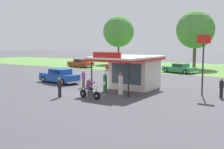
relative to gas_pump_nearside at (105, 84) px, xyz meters
name	(u,v)px	position (x,y,z in m)	size (l,w,h in m)	color
ground_plane	(89,93)	(-1.20, -0.65, -0.84)	(300.00, 300.00, 0.00)	#424247
grass_verge_strip	(194,68)	(-1.20, 29.35, -0.84)	(120.00, 24.00, 0.01)	#56843D
service_station_kiosk	(133,70)	(0.76, 3.56, 0.93)	(4.46, 6.76, 3.51)	beige
gas_pump_nearside	(105,84)	(0.00, 0.00, 0.00)	(0.44, 0.44, 1.85)	slate
gas_pump_offside	(121,85)	(1.53, 0.00, 0.01)	(0.44, 0.44, 1.88)	slate
motorcycle_with_rider	(89,90)	(0.24, -2.46, -0.19)	(2.14, 0.72, 1.58)	black
featured_classic_sedan	(59,76)	(-7.80, 2.65, -0.13)	(5.31, 2.51, 1.52)	#19479E
parked_car_back_row_centre	(123,66)	(-9.24, 18.37, -0.16)	(5.46, 2.85, 1.47)	#993819
parked_car_back_row_centre_right	(81,63)	(-18.88, 19.70, -0.15)	(5.63, 2.73, 1.48)	#993819
parked_car_back_row_far_left	(179,69)	(-0.43, 19.67, -0.20)	(5.29, 3.17, 1.39)	#2D844C
bystander_strolling_foreground	(60,87)	(-2.08, -3.27, -0.03)	(0.34, 0.34, 1.53)	black
bystander_admiring_sedan	(222,88)	(8.60, 3.45, -0.05)	(0.34, 0.34, 1.52)	black
bystander_leaning_by_kiosk	(83,78)	(-3.64, 1.63, 0.05)	(0.36, 0.36, 1.65)	brown
tree_oak_centre	(118,32)	(-18.29, 31.56, 5.80)	(6.63, 6.63, 10.16)	brown
tree_oak_right	(196,30)	(-1.01, 29.27, 5.67)	(6.56, 6.56, 9.94)	brown
roadside_pole_sign	(203,54)	(7.03, 3.80, 2.50)	(1.10, 0.12, 4.90)	black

